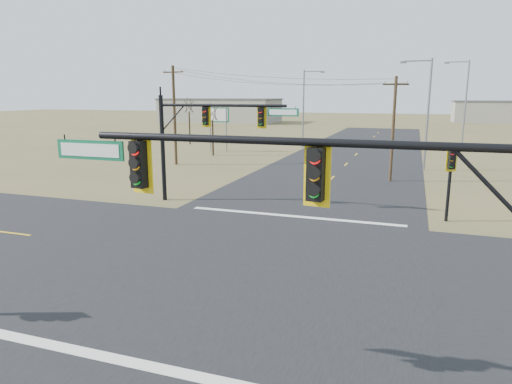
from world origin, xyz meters
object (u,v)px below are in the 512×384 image
utility_pole_far (174,114)px  streetlight_c (305,105)px  streetlight_a (426,109)px  mast_arm_near (316,197)px  streetlight_b (464,99)px  bare_tree_b (189,105)px  highway_sign (218,120)px  pedestal_signal_ne (451,166)px  bare_tree_a (212,112)px  mast_arm_far (207,126)px  utility_pole_near (393,127)px

utility_pole_far → streetlight_c: 19.83m
streetlight_a → mast_arm_near: bearing=-104.3°
streetlight_b → bare_tree_b: (-34.81, -8.04, -0.84)m
highway_sign → bare_tree_b: 9.68m
streetlight_c → utility_pole_far: bearing=-130.5°
utility_pole_far → pedestal_signal_ne: bearing=-30.0°
highway_sign → bare_tree_a: bare_tree_a is taller
mast_arm_far → streetlight_a: streetlight_a is taller
mast_arm_near → streetlight_c: (-11.32, 48.13, 0.82)m
highway_sign → streetlight_b: (27.73, 14.44, 2.38)m
streetlight_a → utility_pole_far: bearing=-179.4°
streetlight_c → bare_tree_a: streetlight_c is taller
streetlight_b → streetlight_c: 20.34m
mast_arm_near → pedestal_signal_ne: (3.70, 16.64, -1.59)m
streetlight_b → bare_tree_b: 35.74m
pedestal_signal_ne → utility_pole_near: bearing=85.8°
mast_arm_far → streetlight_a: size_ratio=0.91×
streetlight_b → mast_arm_far: bearing=-119.0°
mast_arm_far → highway_sign: (-10.26, 24.96, -1.05)m
highway_sign → streetlight_b: streetlight_b is taller
streetlight_a → highway_sign: bearing=153.2°
streetlight_a → bare_tree_b: (-29.91, 13.34, -0.16)m
utility_pole_near → streetlight_c: streetlight_c is taller
utility_pole_near → streetlight_c: 23.46m
mast_arm_near → streetlight_b: 56.29m
streetlight_a → bare_tree_b: 32.75m
highway_sign → pedestal_signal_ne: bearing=-48.7°
highway_sign → streetlight_a: bearing=-19.7°
pedestal_signal_ne → utility_pole_far: utility_pole_far is taller
mast_arm_far → highway_sign: 27.01m
highway_sign → utility_pole_far: bearing=-90.9°
mast_arm_far → utility_pole_far: utility_pole_far is taller
streetlight_a → bare_tree_b: bearing=146.0°
utility_pole_far → mast_arm_near: bearing=-56.7°
mast_arm_near → highway_sign: bearing=123.6°
mast_arm_near → highway_sign: 46.01m
utility_pole_near → utility_pole_far: utility_pole_far is taller
mast_arm_far → streetlight_b: streetlight_b is taller
mast_arm_far → utility_pole_far: bearing=116.1°
pedestal_signal_ne → bare_tree_a: 31.07m
streetlight_a → bare_tree_b: streetlight_a is taller
utility_pole_near → streetlight_a: streetlight_a is taller
utility_pole_near → bare_tree_b: utility_pole_near is taller
streetlight_c → mast_arm_far: bearing=-102.6°
streetlight_b → bare_tree_b: size_ratio=1.65×
pedestal_signal_ne → utility_pole_far: 27.24m
mast_arm_far → streetlight_a: (12.57, 18.03, 0.66)m
mast_arm_near → streetlight_a: bearing=93.2°
bare_tree_b → utility_pole_near: bearing=-35.9°
pedestal_signal_ne → bare_tree_b: 43.96m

